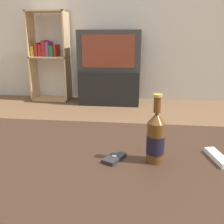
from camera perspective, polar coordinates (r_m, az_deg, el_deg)
The scene contains 8 objects.
back_wall at distance 3.95m, azimuth 4.39°, elevation 21.74°, with size 8.00×0.05×2.60m.
coffee_table at distance 1.05m, azimuth -4.60°, elevation -12.71°, with size 1.32×0.89×0.46m.
tv_stand at distance 3.71m, azimuth -0.39°, elevation 5.55°, with size 0.82×0.47×0.46m.
television at distance 3.65m, azimuth -0.42°, elevation 13.24°, with size 0.84×0.41×0.53m.
bookshelf at distance 3.97m, azimuth -13.69°, elevation 12.06°, with size 0.54×0.30×1.26m.
beer_bottle at distance 0.98m, azimuth 9.48°, elevation -5.60°, with size 0.07×0.07×0.26m.
cell_phone at distance 1.01m, azimuth 0.48°, elevation -10.04°, with size 0.09×0.11×0.02m.
remote_control at distance 1.09m, azimuth 21.98°, elevation -9.13°, with size 0.07×0.16×0.02m.
Camera 1 is at (0.19, -0.90, 0.91)m, focal length 42.00 mm.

